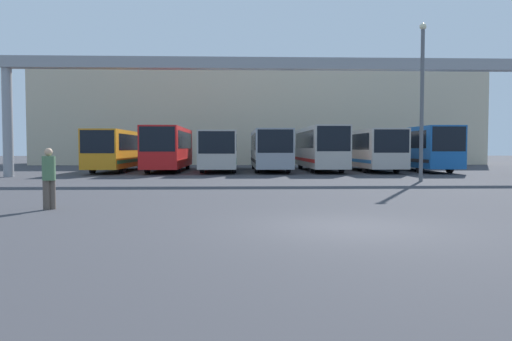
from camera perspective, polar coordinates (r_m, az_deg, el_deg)
ground_plane at (r=11.53m, az=10.63°, el=-6.42°), size 200.00×200.00×0.00m
building_backdrop at (r=57.78m, az=0.32°, el=5.98°), size 47.87×12.00×10.37m
overhead_gantry at (r=31.57m, az=2.48°, el=10.75°), size 33.73×0.80×7.36m
bus_slot_0 at (r=39.53m, az=-15.48°, el=2.47°), size 2.43×11.50×3.05m
bus_slot_1 at (r=38.75m, az=-9.92°, el=2.73°), size 2.56×11.35×3.29m
bus_slot_2 at (r=38.67m, az=-4.18°, el=2.51°), size 2.63×11.85×2.99m
bus_slot_3 at (r=38.64m, az=1.57°, el=2.61°), size 2.59×11.66×3.10m
bus_slot_4 at (r=39.06m, az=7.25°, el=2.78°), size 2.47×11.62×3.34m
bus_slot_5 at (r=39.67m, az=12.83°, el=2.55°), size 2.61×11.17×3.12m
bus_slot_6 at (r=40.55m, az=18.23°, el=2.64°), size 2.52×10.56×3.32m
pedestrian_near_left at (r=15.73m, az=-22.59°, el=-0.68°), size 0.37×0.37×1.79m
lamp_post at (r=28.16m, az=18.44°, el=8.09°), size 0.36×0.36×8.37m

